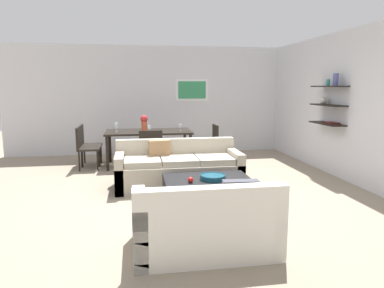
{
  "coord_description": "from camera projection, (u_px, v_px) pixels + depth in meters",
  "views": [
    {
      "loc": [
        -0.77,
        -5.57,
        1.7
      ],
      "look_at": [
        0.18,
        0.2,
        0.75
      ],
      "focal_mm": 33.24,
      "sensor_mm": 36.0,
      "label": 1
    }
  ],
  "objects": [
    {
      "name": "right_wall_shelf_unit",
      "position": [
        338.0,
        105.0,
        6.67
      ],
      "size": [
        0.34,
        8.2,
        2.7
      ],
      "color": "silver",
      "rests_on": "ground"
    },
    {
      "name": "dining_chair_left_far",
      "position": [
        87.0,
        142.0,
        7.71
      ],
      "size": [
        0.44,
        0.44,
        0.88
      ],
      "color": "black",
      "rests_on": "ground"
    },
    {
      "name": "wine_glass_left_far",
      "position": [
        116.0,
        125.0,
        7.66
      ],
      "size": [
        0.08,
        0.08,
        0.18
      ],
      "color": "silver",
      "rests_on": "dining_table"
    },
    {
      "name": "dining_table",
      "position": [
        149.0,
        134.0,
        7.68
      ],
      "size": [
        1.83,
        0.97,
        0.75
      ],
      "color": "black",
      "rests_on": "ground"
    },
    {
      "name": "wine_glass_left_near",
      "position": [
        116.0,
        126.0,
        7.43
      ],
      "size": [
        0.07,
        0.07,
        0.18
      ],
      "color": "silver",
      "rests_on": "dining_table"
    },
    {
      "name": "loveseat_white",
      "position": [
        205.0,
        223.0,
        3.69
      ],
      "size": [
        1.47,
        0.9,
        0.78
      ],
      "color": "silver",
      "rests_on": "ground"
    },
    {
      "name": "ground_plane",
      "position": [
        183.0,
        191.0,
        5.82
      ],
      "size": [
        18.0,
        18.0,
        0.0
      ],
      "primitive_type": "plane",
      "color": "gray"
    },
    {
      "name": "wine_glass_foot",
      "position": [
        149.0,
        128.0,
        7.24
      ],
      "size": [
        0.06,
        0.06,
        0.17
      ],
      "color": "silver",
      "rests_on": "dining_table"
    },
    {
      "name": "back_wall_unit",
      "position": [
        176.0,
        100.0,
        9.09
      ],
      "size": [
        8.4,
        0.09,
        2.7
      ],
      "color": "silver",
      "rests_on": "ground"
    },
    {
      "name": "centerpiece_vase",
      "position": [
        144.0,
        122.0,
        7.68
      ],
      "size": [
        0.16,
        0.16,
        0.34
      ],
      "color": "#D85933",
      "rests_on": "dining_table"
    },
    {
      "name": "wine_glass_right_near",
      "position": [
        180.0,
        126.0,
        7.65
      ],
      "size": [
        0.08,
        0.08,
        0.15
      ],
      "color": "silver",
      "rests_on": "dining_table"
    },
    {
      "name": "dining_chair_left_near",
      "position": [
        84.0,
        145.0,
        7.29
      ],
      "size": [
        0.44,
        0.44,
        0.88
      ],
      "color": "black",
      "rests_on": "ground"
    },
    {
      "name": "decorative_bowl",
      "position": [
        213.0,
        177.0,
        5.08
      ],
      "size": [
        0.37,
        0.37,
        0.07
      ],
      "color": "navy",
      "rests_on": "coffee_table"
    },
    {
      "name": "sofa_beige",
      "position": [
        178.0,
        169.0,
        6.09
      ],
      "size": [
        2.1,
        0.9,
        0.78
      ],
      "color": "#B2A893",
      "rests_on": "ground"
    },
    {
      "name": "dining_chair_foot",
      "position": [
        151.0,
        149.0,
        6.84
      ],
      "size": [
        0.44,
        0.44,
        0.88
      ],
      "color": "black",
      "rests_on": "ground"
    },
    {
      "name": "apple_on_coffee_table",
      "position": [
        191.0,
        180.0,
        4.92
      ],
      "size": [
        0.08,
        0.08,
        0.08
      ],
      "primitive_type": "sphere",
      "color": "red",
      "rests_on": "coffee_table"
    },
    {
      "name": "dining_chair_right_near",
      "position": [
        210.0,
        142.0,
        7.71
      ],
      "size": [
        0.44,
        0.44,
        0.88
      ],
      "color": "black",
      "rests_on": "ground"
    },
    {
      "name": "coffee_table",
      "position": [
        209.0,
        193.0,
        5.06
      ],
      "size": [
        1.25,
        1.07,
        0.38
      ],
      "color": "black",
      "rests_on": "ground"
    }
  ]
}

